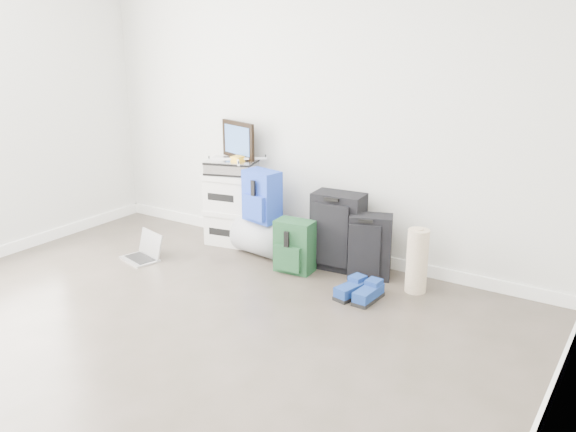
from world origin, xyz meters
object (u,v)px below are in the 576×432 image
Objects in this scene: briefcase at (232,167)px; laptop at (144,253)px; boxes_stack at (233,208)px; large_suitcase at (338,231)px; duffel_bag at (264,237)px; carry_on at (370,247)px.

laptop is at bearing -134.67° from briefcase.
boxes_stack is 1.02× the size of large_suitcase.
large_suitcase is (1.12, -0.04, -0.01)m from boxes_stack.
duffel_bag is 0.81× the size of large_suitcase.
boxes_stack reaches higher than carry_on.
duffel_bag is (0.43, -0.13, -0.17)m from boxes_stack.
duffel_bag is at bearing 161.08° from carry_on.
briefcase is 1.51m from carry_on.
briefcase is 0.72m from duffel_bag.
large_suitcase is at bearing -20.16° from briefcase.
laptop is (-0.39, -0.77, -0.67)m from briefcase.
duffel_bag is 1.40× the size of laptop.
large_suitcase is (1.12, -0.04, -0.40)m from briefcase.
briefcase reaches higher than carry_on.
boxes_stack is 1.26× the size of carry_on.
boxes_stack is 1.12m from large_suitcase.
large_suitcase reaches higher than duffel_bag.
carry_on is (1.43, -0.09, -0.07)m from boxes_stack.
large_suitcase reaches higher than carry_on.
laptop is at bearing -134.96° from duffel_bag.
briefcase is 0.83× the size of carry_on.
briefcase is at bearing 0.00° from boxes_stack.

